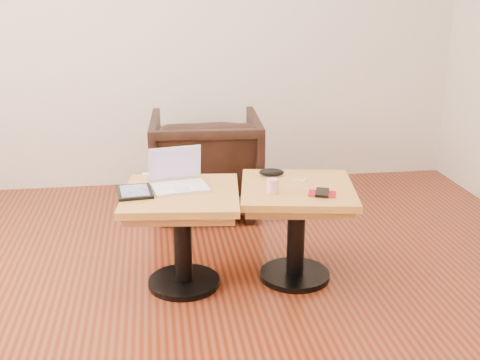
{
  "coord_description": "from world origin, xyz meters",
  "views": [
    {
      "loc": [
        -0.25,
        -2.61,
        1.63
      ],
      "look_at": [
        0.2,
        0.42,
        0.61
      ],
      "focal_mm": 45.0,
      "sensor_mm": 36.0,
      "label": 1
    }
  ],
  "objects": [
    {
      "name": "armchair",
      "position": [
        0.11,
        1.58,
        0.36
      ],
      "size": [
        0.82,
        0.84,
        0.72
      ],
      "primitive_type": "imported",
      "rotation": [
        0.0,
        0.0,
        3.09
      ],
      "color": "black",
      "rests_on": "ground"
    },
    {
      "name": "side_table_right",
      "position": [
        0.51,
        0.42,
        0.42
      ],
      "size": [
        0.71,
        0.71,
        0.56
      ],
      "rotation": [
        0.0,
        0.0,
        -0.17
      ],
      "color": "black",
      "rests_on": "ground"
    },
    {
      "name": "charging_adapter",
      "position": [
        -0.3,
        0.68,
        0.57
      ],
      "size": [
        0.05,
        0.05,
        0.03
      ],
      "primitive_type": "cube",
      "rotation": [
        0.0,
        0.0,
        0.12
      ],
      "color": "white",
      "rests_on": "side_table_left"
    },
    {
      "name": "tablet",
      "position": [
        -0.37,
        0.43,
        0.56
      ],
      "size": [
        0.2,
        0.25,
        0.02
      ],
      "rotation": [
        0.0,
        0.0,
        0.11
      ],
      "color": "black",
      "rests_on": "side_table_left"
    },
    {
      "name": "striped_cup",
      "position": [
        0.36,
        0.33,
        0.6
      ],
      "size": [
        0.07,
        0.07,
        0.08
      ],
      "primitive_type": "cylinder",
      "rotation": [
        0.0,
        0.0,
        0.2
      ],
      "color": "#F64E96",
      "rests_on": "side_table_right"
    },
    {
      "name": "side_table_left",
      "position": [
        -0.12,
        0.42,
        0.42
      ],
      "size": [
        0.67,
        0.67,
        0.56
      ],
      "rotation": [
        0.0,
        0.0,
        -0.11
      ],
      "color": "black",
      "rests_on": "ground"
    },
    {
      "name": "laptop",
      "position": [
        -0.13,
        0.5,
        0.6
      ],
      "size": [
        0.33,
        0.28,
        0.21
      ],
      "rotation": [
        0.0,
        0.0,
        0.18
      ],
      "color": "white",
      "rests_on": "side_table_left"
    },
    {
      "name": "room_shell",
      "position": [
        0.0,
        0.0,
        1.35
      ],
      "size": [
        4.52,
        4.52,
        2.71
      ],
      "color": "#551A0B",
      "rests_on": "ground"
    },
    {
      "name": "phone_on_sleeve",
      "position": [
        0.61,
        0.27,
        0.56
      ],
      "size": [
        0.17,
        0.14,
        0.02
      ],
      "rotation": [
        0.0,
        0.0,
        -0.33
      ],
      "color": "#AA160A",
      "rests_on": "side_table_right"
    },
    {
      "name": "earbuds_tangle",
      "position": [
        0.56,
        0.5,
        0.56
      ],
      "size": [
        0.08,
        0.05,
        0.02
      ],
      "color": "white",
      "rests_on": "side_table_right"
    },
    {
      "name": "glasses_case",
      "position": [
        0.41,
        0.62,
        0.58
      ],
      "size": [
        0.15,
        0.09,
        0.05
      ],
      "primitive_type": "ellipsoid",
      "rotation": [
        0.0,
        0.0,
        -0.17
      ],
      "color": "black",
      "rests_on": "side_table_right"
    }
  ]
}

